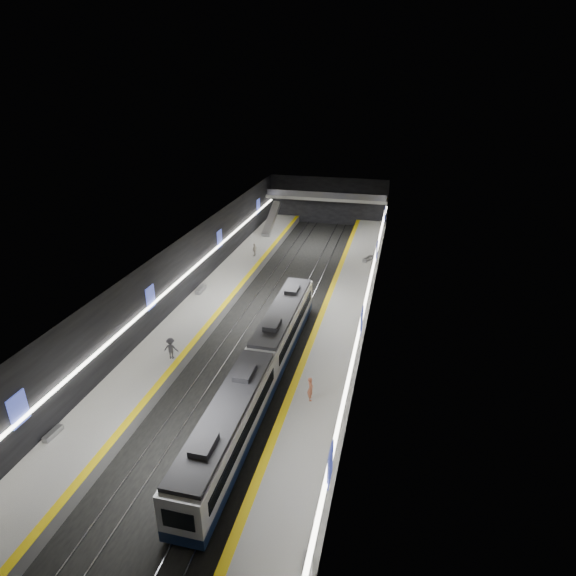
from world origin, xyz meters
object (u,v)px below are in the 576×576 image
(passenger_left_b, at_px, (171,348))
(bench_right_far, at_px, (368,259))
(escalator, at_px, (271,218))
(bench_right_near, at_px, (307,569))
(passenger_left_a, at_px, (255,250))
(train, at_px, (260,368))
(bench_left_near, at_px, (53,433))
(passenger_right_a, at_px, (310,389))
(bench_left_far, at_px, (201,289))

(passenger_left_b, bearing_deg, bench_right_far, -122.37)
(escalator, xyz_separation_m, passenger_left_b, (1.51, -38.26, -0.91))
(bench_right_near, height_order, passenger_left_b, passenger_left_b)
(bench_right_near, distance_m, passenger_left_a, 45.89)
(train, relative_size, bench_right_far, 14.94)
(bench_right_far, bearing_deg, escalator, 170.76)
(bench_left_near, xyz_separation_m, bench_right_near, (19.00, -5.57, 0.03))
(train, distance_m, passenger_left_a, 29.16)
(bench_left_near, height_order, bench_right_far, bench_right_far)
(passenger_right_a, distance_m, passenger_left_b, 13.23)
(train, bearing_deg, passenger_right_a, -19.25)
(bench_right_far, bearing_deg, bench_right_near, -65.73)
(escalator, xyz_separation_m, bench_left_near, (-2.00, -49.28, -1.71))
(train, height_order, passenger_left_b, train)
(passenger_right_a, bearing_deg, bench_right_near, 173.44)
(passenger_left_a, xyz_separation_m, passenger_left_b, (0.63, -26.37, 0.09))
(passenger_right_a, relative_size, passenger_left_b, 0.99)
(bench_right_far, bearing_deg, passenger_left_b, -94.30)
(bench_right_far, relative_size, passenger_left_b, 1.02)
(bench_right_near, bearing_deg, passenger_left_a, 100.68)
(bench_right_far, height_order, passenger_left_b, passenger_left_b)
(bench_left_far, relative_size, bench_right_far, 1.00)
(bench_left_near, height_order, bench_left_far, bench_left_far)
(passenger_right_a, xyz_separation_m, passenger_left_a, (-13.54, 29.25, -0.09))
(escalator, distance_m, bench_left_near, 49.35)
(bench_right_near, bearing_deg, passenger_right_a, 90.75)
(escalator, height_order, passenger_left_a, escalator)
(bench_right_far, distance_m, passenger_left_b, 31.66)
(bench_right_far, height_order, passenger_right_a, passenger_right_a)
(bench_left_near, distance_m, passenger_right_a, 18.35)
(bench_left_near, height_order, passenger_right_a, passenger_right_a)
(train, distance_m, bench_right_near, 16.82)
(escalator, xyz_separation_m, passenger_right_a, (14.43, -41.13, -0.92))
(bench_right_near, distance_m, passenger_left_b, 22.71)
(bench_left_near, distance_m, passenger_left_b, 11.59)
(bench_right_far, xyz_separation_m, passenger_right_a, (-1.63, -30.98, 0.73))
(bench_left_far, bearing_deg, passenger_right_a, -45.89)
(bench_left_near, relative_size, passenger_right_a, 0.81)
(bench_left_near, distance_m, bench_left_far, 24.75)
(train, height_order, passenger_left_a, train)
(escalator, bearing_deg, bench_left_near, -92.32)
(bench_left_far, relative_size, passenger_left_b, 1.02)
(passenger_left_b, bearing_deg, train, 166.12)
(bench_right_near, xyz_separation_m, passenger_left_a, (-16.12, 42.96, 0.67))
(escalator, height_order, passenger_right_a, escalator)
(passenger_left_a, height_order, passenger_left_b, passenger_left_b)
(bench_left_far, distance_m, passenger_left_a, 12.90)
(bench_left_far, xyz_separation_m, bench_right_near, (18.62, -30.32, -0.03))
(bench_left_far, xyz_separation_m, bench_right_far, (17.68, 14.37, -0.00))
(bench_left_near, xyz_separation_m, passenger_left_b, (3.51, 11.01, 0.79))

